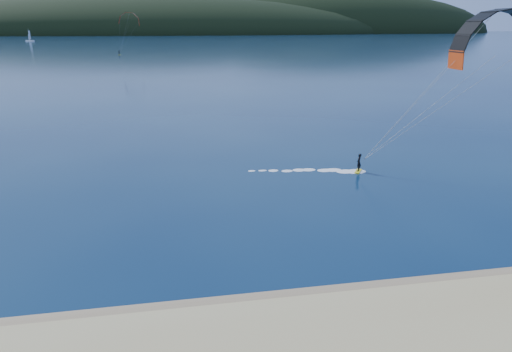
% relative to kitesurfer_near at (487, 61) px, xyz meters
% --- Properties ---
extents(wet_sand, '(220.00, 2.50, 0.10)m').
position_rel_kitesurfer_near_xyz_m(wet_sand, '(-23.10, -15.07, -10.40)').
color(wet_sand, '#927B55').
rests_on(wet_sand, ground).
extents(headland, '(1200.00, 310.00, 140.00)m').
position_rel_kitesurfer_near_xyz_m(headland, '(-22.47, 725.71, -10.45)').
color(headland, black).
rests_on(headland, ground).
extents(kitesurfer_near, '(23.58, 7.36, 14.11)m').
position_rel_kitesurfer_near_xyz_m(kitesurfer_near, '(0.00, 0.00, 0.00)').
color(kitesurfer_near, yellow).
rests_on(kitesurfer_near, ground).
extents(kitesurfer_far, '(11.46, 7.24, 16.76)m').
position_rel_kitesurfer_near_xyz_m(kitesurfer_far, '(-45.99, 180.49, 3.52)').
color(kitesurfer_far, yellow).
rests_on(kitesurfer_far, ground).
extents(sailboat, '(7.34, 4.56, 10.21)m').
position_rel_kitesurfer_near_xyz_m(sailboat, '(-149.10, 381.27, -9.69)').
color(sailboat, white).
rests_on(sailboat, ground).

